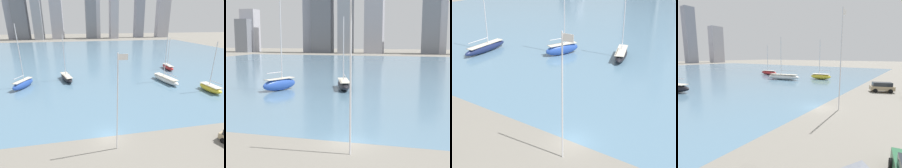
% 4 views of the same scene
% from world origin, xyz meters
% --- Properties ---
extents(ground_plane, '(500.00, 500.00, 0.00)m').
position_xyz_m(ground_plane, '(0.00, 0.00, 0.00)').
color(ground_plane, gray).
extents(flag_pole, '(1.24, 0.14, 13.03)m').
position_xyz_m(flag_pole, '(0.71, -2.80, 7.02)').
color(flag_pole, silver).
rests_on(flag_pole, ground_plane).
extents(sailboat_white, '(4.48, 10.68, 12.62)m').
position_xyz_m(sailboat_white, '(20.35, 21.94, 0.90)').
color(sailboat_white, white).
rests_on(sailboat_white, harbor_water).
extents(sailboat_red, '(2.54, 7.74, 11.18)m').
position_xyz_m(sailboat_red, '(27.98, 34.99, 0.92)').
color(sailboat_red, '#B72828').
rests_on(sailboat_red, harbor_water).
extents(sailboat_yellow, '(3.17, 6.62, 12.07)m').
position_xyz_m(sailboat_yellow, '(27.85, 13.10, 0.94)').
color(sailboat_yellow, yellow).
rests_on(sailboat_yellow, harbor_water).
extents(parked_suv_tan, '(3.47, 4.79, 1.95)m').
position_xyz_m(parked_suv_tan, '(17.13, -5.49, 1.06)').
color(parked_suv_tan, tan).
rests_on(parked_suv_tan, ground_plane).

